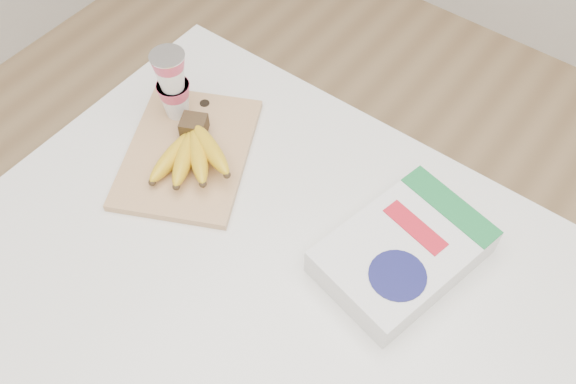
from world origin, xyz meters
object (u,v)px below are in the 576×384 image
Objects in this scene: cutting_board at (188,153)px; cereal_box at (403,252)px; yogurt_stack at (172,83)px; bananas at (192,151)px.

cutting_board is 1.00× the size of cereal_box.
yogurt_stack reaches higher than cereal_box.
bananas is 0.43m from cereal_box.
cutting_board is 1.70× the size of bananas.
bananas reaches higher than cereal_box.
bananas is 0.59× the size of cereal_box.
cereal_box is (0.42, 0.06, -0.01)m from bananas.
cereal_box is at bearing 7.63° from bananas.
cutting_board is at bearing -161.71° from cereal_box.
yogurt_stack is (-0.10, 0.07, 0.06)m from bananas.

